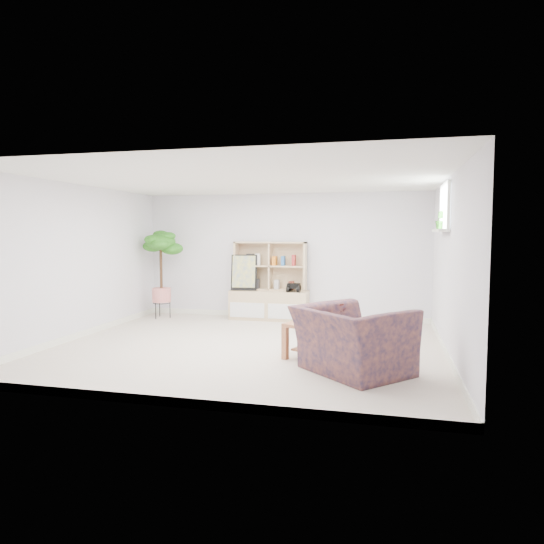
% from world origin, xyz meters
% --- Properties ---
extents(floor, '(5.50, 5.00, 0.01)m').
position_xyz_m(floor, '(0.00, 0.00, 0.00)').
color(floor, '#C4AD93').
rests_on(floor, ground).
extents(ceiling, '(5.50, 5.00, 0.01)m').
position_xyz_m(ceiling, '(0.00, 0.00, 2.40)').
color(ceiling, white).
rests_on(ceiling, walls).
extents(walls, '(5.51, 5.01, 2.40)m').
position_xyz_m(walls, '(0.00, 0.00, 1.20)').
color(walls, white).
rests_on(walls, floor).
extents(baseboard, '(5.50, 5.00, 0.10)m').
position_xyz_m(baseboard, '(0.00, 0.00, 0.05)').
color(baseboard, white).
rests_on(baseboard, floor).
extents(window, '(0.10, 0.98, 0.68)m').
position_xyz_m(window, '(2.73, 0.60, 2.00)').
color(window, white).
rests_on(window, walls).
extents(window_sill, '(0.14, 1.00, 0.04)m').
position_xyz_m(window_sill, '(2.67, 0.60, 1.68)').
color(window_sill, white).
rests_on(window_sill, walls).
extents(storage_unit, '(1.48, 0.50, 1.48)m').
position_xyz_m(storage_unit, '(-0.23, 2.24, 0.74)').
color(storage_unit, '#CEB38C').
rests_on(storage_unit, floor).
extents(poster, '(0.50, 0.17, 0.68)m').
position_xyz_m(poster, '(-0.70, 2.17, 0.90)').
color(poster, yellow).
rests_on(poster, storage_unit).
extents(toy_truck, '(0.35, 0.25, 0.18)m').
position_xyz_m(toy_truck, '(0.27, 2.14, 0.65)').
color(toy_truck, black).
rests_on(toy_truck, storage_unit).
extents(coffee_table, '(1.31, 1.04, 0.47)m').
position_xyz_m(coffee_table, '(1.28, -0.50, 0.24)').
color(coffee_table, brown).
rests_on(coffee_table, floor).
extents(table_plant, '(0.34, 0.32, 0.30)m').
position_xyz_m(table_plant, '(1.37, -0.47, 0.62)').
color(table_plant, '#2A5D28').
rests_on(table_plant, coffee_table).
extents(floor_tree, '(0.73, 0.73, 1.70)m').
position_xyz_m(floor_tree, '(-2.30, 1.93, 0.85)').
color(floor_tree, '#185B12').
rests_on(floor_tree, floor).
extents(armchair, '(1.59, 1.59, 0.89)m').
position_xyz_m(armchair, '(1.57, -0.96, 0.45)').
color(armchair, '#0C1538').
rests_on(armchair, floor).
extents(sill_plant, '(0.17, 0.15, 0.26)m').
position_xyz_m(sill_plant, '(2.67, 0.61, 1.83)').
color(sill_plant, '#185B12').
rests_on(sill_plant, window_sill).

